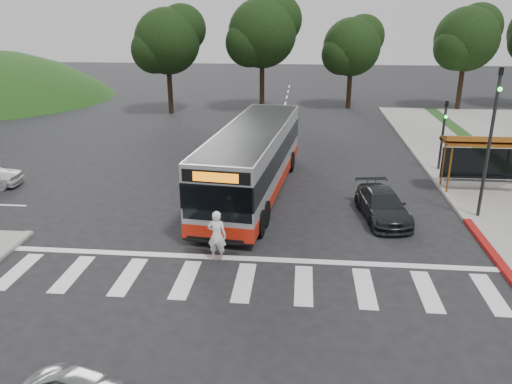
# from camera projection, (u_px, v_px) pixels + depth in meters

# --- Properties ---
(ground) EXTENTS (140.00, 140.00, 0.00)m
(ground) POSITION_uv_depth(u_px,v_px,m) (258.00, 223.00, 21.44)
(ground) COLOR black
(ground) RESTS_ON ground
(sidewalk_east) EXTENTS (4.00, 40.00, 0.12)m
(sidewalk_east) POSITION_uv_depth(u_px,v_px,m) (466.00, 173.00, 27.93)
(sidewalk_east) COLOR gray
(sidewalk_east) RESTS_ON ground
(curb_east) EXTENTS (0.30, 40.00, 0.15)m
(curb_east) POSITION_uv_depth(u_px,v_px,m) (429.00, 172.00, 28.10)
(curb_east) COLOR #9E9991
(curb_east) RESTS_ON ground
(curb_east_red) EXTENTS (0.32, 6.00, 0.15)m
(curb_east_red) POSITION_uv_depth(u_px,v_px,m) (491.00, 252.00, 18.74)
(curb_east_red) COLOR maroon
(curb_east_red) RESTS_ON ground
(crosswalk_ladder) EXTENTS (18.00, 2.60, 0.01)m
(crosswalk_ladder) POSITION_uv_depth(u_px,v_px,m) (244.00, 282.00, 16.75)
(crosswalk_ladder) COLOR silver
(crosswalk_ladder) RESTS_ON ground
(bus_shelter) EXTENTS (4.20, 1.60, 2.86)m
(bus_shelter) POSITION_uv_depth(u_px,v_px,m) (486.00, 146.00, 24.46)
(bus_shelter) COLOR #965119
(bus_shelter) RESTS_ON sidewalk_east
(traffic_signal_ne_tall) EXTENTS (0.18, 0.37, 6.50)m
(traffic_signal_ne_tall) POSITION_uv_depth(u_px,v_px,m) (491.00, 132.00, 20.66)
(traffic_signal_ne_tall) COLOR black
(traffic_signal_ne_tall) RESTS_ON ground
(traffic_signal_ne_short) EXTENTS (0.18, 0.37, 4.00)m
(traffic_signal_ne_short) POSITION_uv_depth(u_px,v_px,m) (444.00, 128.00, 27.69)
(traffic_signal_ne_short) COLOR black
(traffic_signal_ne_short) RESTS_ON ground
(tree_ne_a) EXTENTS (6.16, 5.74, 9.30)m
(tree_ne_a) POSITION_uv_depth(u_px,v_px,m) (467.00, 38.00, 44.11)
(tree_ne_a) COLOR black
(tree_ne_a) RESTS_ON parking_lot
(tree_north_a) EXTENTS (6.60, 6.15, 10.17)m
(tree_north_a) POSITION_uv_depth(u_px,v_px,m) (263.00, 32.00, 43.66)
(tree_north_a) COLOR black
(tree_north_a) RESTS_ON ground
(tree_north_b) EXTENTS (5.72, 5.33, 8.43)m
(tree_north_b) POSITION_uv_depth(u_px,v_px,m) (353.00, 46.00, 45.24)
(tree_north_b) COLOR black
(tree_north_b) RESTS_ON ground
(tree_north_c) EXTENTS (6.16, 5.74, 9.30)m
(tree_north_c) POSITION_uv_depth(u_px,v_px,m) (168.00, 40.00, 42.71)
(tree_north_c) COLOR black
(tree_north_c) RESTS_ON ground
(transit_bus) EXTENTS (4.17, 13.11, 3.33)m
(transit_bus) POSITION_uv_depth(u_px,v_px,m) (253.00, 161.00, 24.42)
(transit_bus) COLOR #A7A9AB
(transit_bus) RESTS_ON ground
(pedestrian) EXTENTS (0.75, 0.55, 1.91)m
(pedestrian) POSITION_uv_depth(u_px,v_px,m) (217.00, 235.00, 18.00)
(pedestrian) COLOR white
(pedestrian) RESTS_ON ground
(dark_sedan) EXTENTS (2.33, 4.51, 1.25)m
(dark_sedan) POSITION_uv_depth(u_px,v_px,m) (382.00, 205.00, 21.73)
(dark_sedan) COLOR black
(dark_sedan) RESTS_ON ground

